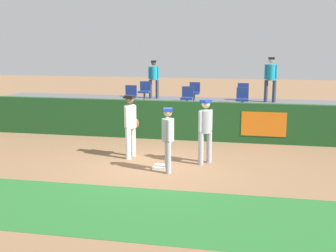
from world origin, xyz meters
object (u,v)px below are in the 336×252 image
at_px(seat_front_right, 242,98).
at_px(player_fielder_home, 131,122).
at_px(seat_front_left, 130,95).
at_px(spectator_hooded, 154,77).
at_px(spectator_capped, 271,76).
at_px(seat_back_left, 145,90).
at_px(seat_front_center, 187,96).
at_px(player_coach_visitor, 205,127).
at_px(seat_back_right, 243,92).
at_px(player_runner_visitor, 168,135).
at_px(first_base, 161,167).
at_px(seat_back_center, 194,91).

bearing_deg(seat_front_right, player_fielder_home, -127.41).
bearing_deg(seat_front_left, spectator_hooded, 83.13).
bearing_deg(spectator_capped, seat_front_left, 23.43).
bearing_deg(seat_back_left, spectator_hooded, 77.17).
bearing_deg(seat_front_center, seat_front_left, 180.00).
distance_m(seat_front_right, spectator_capped, 2.74).
distance_m(seat_front_right, spectator_hooded, 4.87).
bearing_deg(seat_front_right, seat_back_left, 156.97).
height_order(player_coach_visitor, seat_front_right, player_coach_visitor).
relative_size(seat_back_right, seat_front_center, 1.00).
height_order(player_fielder_home, player_runner_visitor, player_fielder_home).
bearing_deg(player_coach_visitor, spectator_capped, -156.90).
bearing_deg(player_runner_visitor, first_base, -153.66).
height_order(seat_back_right, spectator_hooded, spectator_hooded).
height_order(seat_front_center, seat_back_left, same).
bearing_deg(seat_front_center, player_fielder_home, -104.50).
distance_m(first_base, player_fielder_home, 1.81).
relative_size(seat_back_center, spectator_capped, 0.44).
bearing_deg(seat_back_right, player_runner_visitor, -103.69).
height_order(first_base, seat_back_left, seat_back_left).
height_order(seat_front_center, spectator_capped, spectator_capped).
bearing_deg(seat_back_center, spectator_capped, 11.38).
xyz_separation_m(first_base, seat_front_center, (-0.06, 5.06, 1.34)).
bearing_deg(player_coach_visitor, first_base, -18.70).
bearing_deg(player_runner_visitor, seat_back_right, 150.24).
height_order(seat_front_right, seat_back_right, same).
height_order(player_runner_visitor, player_coach_visitor, player_coach_visitor).
bearing_deg(spectator_capped, seat_back_right, 28.94).
relative_size(player_runner_visitor, player_coach_visitor, 0.94).
bearing_deg(player_fielder_home, first_base, 59.75).
xyz_separation_m(seat_front_right, spectator_capped, (1.09, 2.43, 0.63)).
relative_size(seat_front_center, spectator_hooded, 0.49).
distance_m(player_coach_visitor, seat_front_left, 5.58).
bearing_deg(player_runner_visitor, player_coach_visitor, 122.21).
xyz_separation_m(player_coach_visitor, spectator_hooded, (-3.15, 7.02, 0.83)).
xyz_separation_m(first_base, spectator_hooded, (-2.01, 7.73, 1.86)).
distance_m(player_fielder_home, spectator_hooded, 6.90).
bearing_deg(player_coach_visitor, seat_back_center, -129.87).
bearing_deg(first_base, spectator_capped, 67.47).
xyz_separation_m(player_fielder_home, seat_back_right, (3.12, 5.92, 0.29)).
xyz_separation_m(seat_back_right, seat_back_left, (-4.21, 0.00, 0.00)).
bearing_deg(first_base, seat_back_right, 73.80).
bearing_deg(seat_back_right, spectator_capped, 29.60).
relative_size(seat_back_center, seat_front_center, 1.00).
xyz_separation_m(seat_front_center, spectator_capped, (3.17, 2.43, 0.63)).
distance_m(player_coach_visitor, spectator_hooded, 7.74).
bearing_deg(spectator_capped, player_fielder_home, 56.46).
height_order(player_runner_visitor, seat_back_center, seat_back_center).
height_order(seat_back_left, spectator_hooded, spectator_hooded).
bearing_deg(player_fielder_home, spectator_capped, 156.70).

